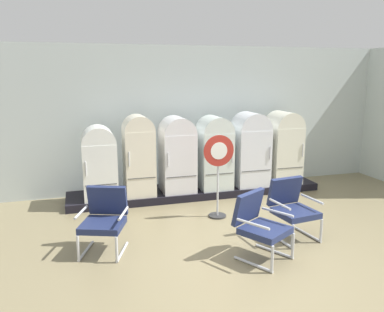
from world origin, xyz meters
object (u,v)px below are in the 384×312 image
(armchair_right, at_px, (292,206))
(sign_stand, at_px, (218,174))
(refrigerator_2, at_px, (177,152))
(refrigerator_5, at_px, (283,145))
(armchair_center, at_px, (259,223))
(armchair_left, at_px, (104,217))
(refrigerator_3, at_px, (214,150))
(refrigerator_0, at_px, (99,161))
(refrigerator_4, at_px, (250,147))
(refrigerator_1, at_px, (139,153))

(armchair_right, bearing_deg, sign_stand, 125.90)
(refrigerator_2, distance_m, refrigerator_5, 2.41)
(refrigerator_2, bearing_deg, armchair_center, -81.57)
(armchair_left, relative_size, armchair_right, 1.00)
(armchair_right, bearing_deg, refrigerator_5, 64.06)
(refrigerator_5, bearing_deg, armchair_left, -152.67)
(refrigerator_5, distance_m, sign_stand, 2.38)
(refrigerator_3, relative_size, armchair_right, 1.64)
(refrigerator_0, bearing_deg, sign_stand, -32.63)
(armchair_center, bearing_deg, refrigerator_3, 82.82)
(refrigerator_4, distance_m, sign_stand, 1.75)
(refrigerator_1, xyz_separation_m, refrigerator_4, (2.40, 0.03, -0.02))
(refrigerator_2, distance_m, refrigerator_3, 0.80)
(refrigerator_5, bearing_deg, armchair_right, -115.94)
(refrigerator_5, relative_size, sign_stand, 1.05)
(refrigerator_0, distance_m, refrigerator_2, 1.56)
(refrigerator_5, xyz_separation_m, armchair_left, (-4.03, -2.09, -0.48))
(refrigerator_0, distance_m, refrigerator_5, 3.97)
(refrigerator_2, height_order, armchair_left, refrigerator_2)
(refrigerator_1, bearing_deg, armchair_right, -49.45)
(refrigerator_3, xyz_separation_m, armchair_left, (-2.42, -2.07, -0.45))
(refrigerator_1, relative_size, armchair_center, 1.72)
(refrigerator_5, height_order, armchair_left, refrigerator_5)
(refrigerator_4, distance_m, refrigerator_5, 0.80)
(refrigerator_1, bearing_deg, refrigerator_4, 0.74)
(refrigerator_4, relative_size, armchair_center, 1.69)
(refrigerator_1, bearing_deg, refrigerator_5, 0.91)
(refrigerator_4, relative_size, sign_stand, 1.05)
(refrigerator_1, relative_size, sign_stand, 1.07)
(refrigerator_1, bearing_deg, sign_stand, -45.70)
(refrigerator_2, bearing_deg, sign_stand, -71.92)
(refrigerator_3, xyz_separation_m, refrigerator_5, (1.62, 0.02, 0.03))
(armchair_right, xyz_separation_m, armchair_center, (-0.81, -0.50, 0.00))
(refrigerator_2, bearing_deg, refrigerator_3, -0.85)
(armchair_left, relative_size, sign_stand, 0.62)
(refrigerator_1, xyz_separation_m, refrigerator_3, (1.59, 0.03, -0.04))
(refrigerator_1, height_order, refrigerator_4, refrigerator_1)
(refrigerator_2, relative_size, refrigerator_3, 1.01)
(refrigerator_1, height_order, refrigerator_3, refrigerator_1)
(armchair_right, bearing_deg, armchair_center, -147.93)
(armchair_right, bearing_deg, refrigerator_1, 130.55)
(sign_stand, bearing_deg, refrigerator_2, 108.08)
(refrigerator_4, bearing_deg, armchair_center, -112.15)
(refrigerator_3, distance_m, armchair_right, 2.48)
(refrigerator_3, xyz_separation_m, armchair_right, (0.44, -2.40, -0.45))
(armchair_left, bearing_deg, refrigerator_1, 67.81)
(refrigerator_4, height_order, armchair_left, refrigerator_4)
(refrigerator_0, bearing_deg, refrigerator_3, 0.24)
(armchair_center, bearing_deg, sign_stand, 90.45)
(refrigerator_0, bearing_deg, refrigerator_5, 0.39)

